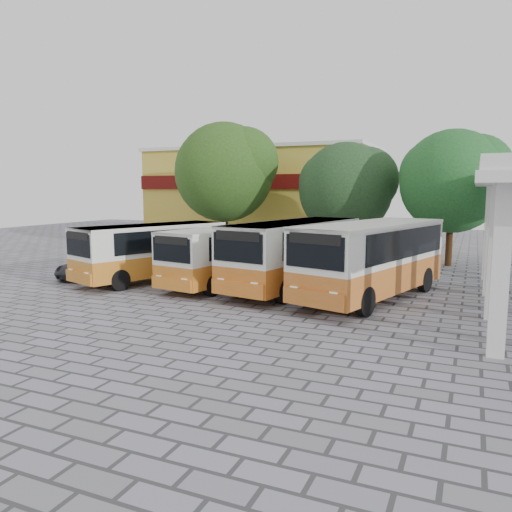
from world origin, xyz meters
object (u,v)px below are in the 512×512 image
at_px(bus_centre_left, 227,252).
at_px(bus_far_right, 372,255).
at_px(bus_far_left, 152,248).
at_px(bus_centre_right, 294,251).
at_px(parked_car, 89,266).

distance_m(bus_centre_left, bus_far_right, 6.92).
bearing_deg(bus_far_left, bus_centre_right, 25.69).
relative_size(bus_far_left, bus_centre_right, 0.93).
distance_m(bus_far_left, bus_centre_right, 7.25).
distance_m(bus_far_left, bus_far_right, 10.86).
relative_size(bus_centre_left, bus_centre_right, 0.89).
bearing_deg(bus_far_left, bus_far_right, 20.74).
relative_size(bus_far_right, parked_car, 2.25).
bearing_deg(bus_centre_left, parked_car, -162.39).
bearing_deg(bus_centre_left, bus_far_left, -162.60).
relative_size(bus_centre_left, parked_car, 1.91).
bearing_deg(parked_car, bus_centre_right, -5.56).
bearing_deg(bus_far_right, bus_centre_right, -173.09).
bearing_deg(parked_car, bus_far_right, -9.39).
xyz_separation_m(bus_far_left, bus_centre_right, (7.21, 0.72, 0.17)).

